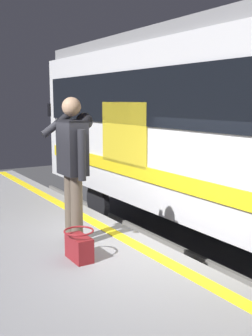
# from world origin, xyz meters

# --- Properties ---
(ground_plane) EXTENTS (25.13, 25.13, 0.00)m
(ground_plane) POSITION_xyz_m (0.00, 0.00, 0.00)
(ground_plane) COLOR #3D3D3F
(safety_line) EXTENTS (11.85, 0.16, 0.01)m
(safety_line) POSITION_xyz_m (0.00, 0.30, 1.05)
(safety_line) COLOR yellow
(safety_line) RESTS_ON platform
(track_rail_near) EXTENTS (15.72, 0.08, 0.16)m
(track_rail_near) POSITION_xyz_m (0.00, -1.66, 0.08)
(track_rail_near) COLOR slate
(track_rail_near) RESTS_ON ground
(passenger) EXTENTS (0.57, 0.55, 1.74)m
(passenger) POSITION_xyz_m (0.44, 0.89, 2.07)
(passenger) COLOR brown
(passenger) RESTS_ON platform
(handbag) EXTENTS (0.36, 0.33, 0.33)m
(handbag) POSITION_xyz_m (-0.06, 1.06, 1.20)
(handbag) COLOR maroon
(handbag) RESTS_ON platform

